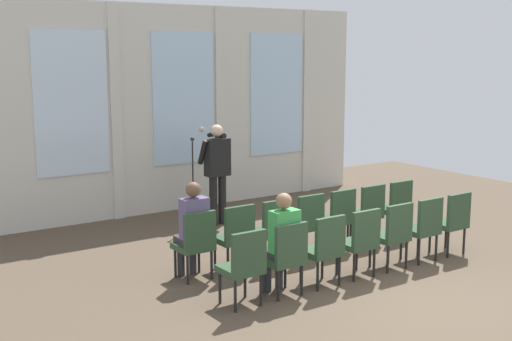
# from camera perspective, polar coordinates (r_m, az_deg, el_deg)

# --- Properties ---
(ground_plane) EXTENTS (14.85, 14.85, 0.00)m
(ground_plane) POSITION_cam_1_polar(r_m,az_deg,el_deg) (8.63, 12.51, -10.33)
(ground_plane) COLOR brown
(rear_partition) EXTENTS (8.05, 0.14, 3.82)m
(rear_partition) POSITION_cam_1_polar(r_m,az_deg,el_deg) (12.73, -6.10, 5.34)
(rear_partition) COLOR beige
(rear_partition) RESTS_ON ground
(speaker) EXTENTS (0.51, 0.69, 1.75)m
(speaker) POSITION_cam_1_polar(r_m,az_deg,el_deg) (11.57, -3.35, 0.33)
(speaker) COLOR black
(speaker) RESTS_ON ground
(mic_stand) EXTENTS (0.28, 0.28, 1.55)m
(mic_stand) POSITION_cam_1_polar(r_m,az_deg,el_deg) (11.57, -5.34, -3.14)
(mic_stand) COLOR black
(mic_stand) RESTS_ON ground
(chair_r0_c0) EXTENTS (0.46, 0.44, 0.94)m
(chair_r0_c0) POSITION_cam_1_polar(r_m,az_deg,el_deg) (8.85, -5.13, -5.97)
(chair_r0_c0) COLOR black
(chair_r0_c0) RESTS_ON ground
(audience_r0_c0) EXTENTS (0.36, 0.39, 1.31)m
(audience_r0_c0) POSITION_cam_1_polar(r_m,az_deg,el_deg) (8.87, -5.41, -4.64)
(audience_r0_c0) COLOR #2D2D33
(audience_r0_c0) RESTS_ON ground
(chair_r0_c1) EXTENTS (0.46, 0.44, 0.94)m
(chair_r0_c1) POSITION_cam_1_polar(r_m,az_deg,el_deg) (9.15, -1.77, -5.39)
(chair_r0_c1) COLOR black
(chair_r0_c1) RESTS_ON ground
(chair_r0_c2) EXTENTS (0.46, 0.44, 0.94)m
(chair_r0_c2) POSITION_cam_1_polar(r_m,az_deg,el_deg) (9.48, 1.37, -4.83)
(chair_r0_c2) COLOR black
(chair_r0_c2) RESTS_ON ground
(chair_r0_c3) EXTENTS (0.46, 0.44, 0.94)m
(chair_r0_c3) POSITION_cam_1_polar(r_m,az_deg,el_deg) (9.84, 4.28, -4.30)
(chair_r0_c3) COLOR black
(chair_r0_c3) RESTS_ON ground
(chair_r0_c4) EXTENTS (0.46, 0.44, 0.94)m
(chair_r0_c4) POSITION_cam_1_polar(r_m,az_deg,el_deg) (10.23, 6.98, -3.80)
(chair_r0_c4) COLOR black
(chair_r0_c4) RESTS_ON ground
(chair_r0_c5) EXTENTS (0.46, 0.44, 0.94)m
(chair_r0_c5) POSITION_cam_1_polar(r_m,az_deg,el_deg) (10.63, 9.47, -3.32)
(chair_r0_c5) COLOR black
(chair_r0_c5) RESTS_ON ground
(chair_r0_c6) EXTENTS (0.46, 0.44, 0.94)m
(chair_r0_c6) POSITION_cam_1_polar(r_m,az_deg,el_deg) (11.06, 11.78, -2.88)
(chair_r0_c6) COLOR black
(chair_r0_c6) RESTS_ON ground
(chair_r1_c0) EXTENTS (0.46, 0.44, 0.94)m
(chair_r1_c0) POSITION_cam_1_polar(r_m,az_deg,el_deg) (7.91, -1.05, -7.89)
(chair_r1_c0) COLOR black
(chair_r1_c0) RESTS_ON ground
(chair_r1_c1) EXTENTS (0.46, 0.44, 0.94)m
(chair_r1_c1) POSITION_cam_1_polar(r_m,az_deg,el_deg) (8.25, 2.55, -7.14)
(chair_r1_c1) COLOR black
(chair_r1_c1) RESTS_ON ground
(audience_r1_c1) EXTENTS (0.36, 0.39, 1.29)m
(audience_r1_c1) POSITION_cam_1_polar(r_m,az_deg,el_deg) (8.26, 2.21, -5.77)
(audience_r1_c1) COLOR #2D2D33
(audience_r1_c1) RESTS_ON ground
(chair_r1_c2) EXTENTS (0.46, 0.44, 0.94)m
(chair_r1_c2) POSITION_cam_1_polar(r_m,az_deg,el_deg) (8.62, 5.83, -6.42)
(chair_r1_c2) COLOR black
(chair_r1_c2) RESTS_ON ground
(chair_r1_c3) EXTENTS (0.46, 0.44, 0.94)m
(chair_r1_c3) POSITION_cam_1_polar(r_m,az_deg,el_deg) (9.01, 8.84, -5.75)
(chair_r1_c3) COLOR black
(chair_r1_c3) RESTS_ON ground
(chair_r1_c4) EXTENTS (0.46, 0.44, 0.94)m
(chair_r1_c4) POSITION_cam_1_polar(r_m,az_deg,el_deg) (9.43, 11.57, -5.12)
(chair_r1_c4) COLOR black
(chair_r1_c4) RESTS_ON ground
(chair_r1_c5) EXTENTS (0.46, 0.44, 0.94)m
(chair_r1_c5) POSITION_cam_1_polar(r_m,az_deg,el_deg) (9.87, 14.07, -4.54)
(chair_r1_c5) COLOR black
(chair_r1_c5) RESTS_ON ground
(chair_r1_c6) EXTENTS (0.46, 0.44, 0.94)m
(chair_r1_c6) POSITION_cam_1_polar(r_m,az_deg,el_deg) (10.33, 16.34, -4.00)
(chair_r1_c6) COLOR black
(chair_r1_c6) RESTS_ON ground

